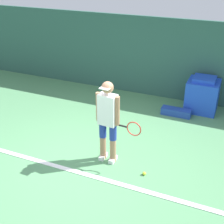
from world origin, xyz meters
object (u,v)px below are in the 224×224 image
at_px(tennis_player, 108,119).
at_px(tennis_ball, 144,173).
at_px(equipment_bag, 176,112).
at_px(covered_chair, 202,95).

distance_m(tennis_player, tennis_ball, 1.22).
height_order(tennis_ball, equipment_bag, equipment_bag).
bearing_deg(covered_chair, tennis_ball, -99.11).
bearing_deg(tennis_player, tennis_ball, -8.63).
xyz_separation_m(tennis_player, equipment_bag, (0.79, 2.44, -0.84)).
relative_size(tennis_ball, equipment_bag, 0.09).
xyz_separation_m(tennis_player, covered_chair, (1.31, 2.99, -0.49)).
relative_size(tennis_ball, covered_chair, 0.07).
bearing_deg(equipment_bag, tennis_player, -108.02).
distance_m(tennis_player, covered_chair, 3.30).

